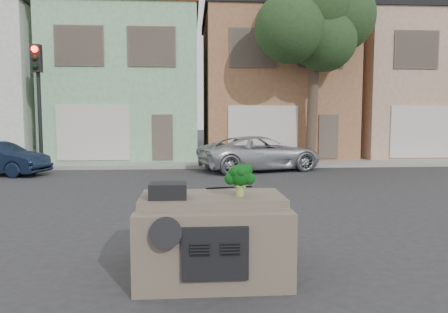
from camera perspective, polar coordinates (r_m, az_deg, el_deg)
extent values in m
plane|color=#303033|center=(9.24, -2.50, -8.36)|extent=(120.00, 120.00, 0.00)
cube|color=gray|center=(19.59, -3.47, -0.87)|extent=(40.00, 3.00, 0.15)
cube|color=#8CC392|center=(23.75, -12.25, 9.04)|extent=(7.20, 8.20, 7.55)
cube|color=#9C6846|center=(23.92, 6.08, 9.10)|extent=(7.20, 8.20, 7.55)
cube|color=tan|center=(26.31, 22.54, 8.38)|extent=(7.20, 8.20, 7.55)
imported|color=#BABBC1|center=(17.64, 4.79, -1.81)|extent=(5.43, 3.63, 1.38)
cube|color=black|center=(19.50, -23.05, 5.97)|extent=(0.40, 0.40, 5.10)
cube|color=#253E1E|center=(19.61, 11.55, 11.26)|extent=(4.40, 4.00, 8.50)
cube|color=#665A4B|center=(6.20, -1.63, -9.87)|extent=(2.00, 1.80, 1.12)
cube|color=black|center=(5.72, -7.32, -4.44)|extent=(0.48, 0.38, 0.20)
cube|color=black|center=(6.47, 0.68, -4.06)|extent=(0.69, 0.15, 0.02)
cube|color=#08350C|center=(5.82, 2.08, -3.05)|extent=(0.43, 0.43, 0.44)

